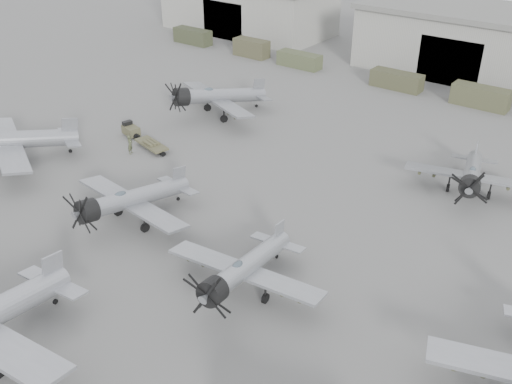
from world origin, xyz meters
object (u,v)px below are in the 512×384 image
at_px(aircraft_far_1, 472,175).
at_px(ground_crew, 130,144).
at_px(aircraft_mid_0, 2,141).
at_px(tug_trailer, 139,136).
at_px(aircraft_mid_2, 242,270).
at_px(aircraft_far_0, 214,96).
at_px(aircraft_mid_1, 127,200).

relative_size(aircraft_far_1, ground_crew, 5.78).
xyz_separation_m(aircraft_mid_0, aircraft_far_1, (36.94, 20.88, -0.49)).
height_order(tug_trailer, ground_crew, ground_crew).
distance_m(aircraft_mid_2, aircraft_far_0, 31.50).
bearing_deg(aircraft_mid_1, aircraft_far_0, 119.61).
bearing_deg(aircraft_mid_0, aircraft_far_0, 95.16).
bearing_deg(aircraft_mid_2, aircraft_mid_1, 167.05).
distance_m(aircraft_mid_1, ground_crew, 13.14).
distance_m(aircraft_mid_2, ground_crew, 24.47).
distance_m(aircraft_mid_0, ground_crew, 11.67).
distance_m(aircraft_far_0, tug_trailer, 10.13).
bearing_deg(tug_trailer, aircraft_mid_1, -31.73).
distance_m(aircraft_far_1, tug_trailer, 32.61).
xyz_separation_m(aircraft_far_0, ground_crew, (-0.21, -12.37, -1.44)).
bearing_deg(aircraft_mid_2, aircraft_far_0, 127.68).
relative_size(aircraft_far_0, tug_trailer, 1.76).
xyz_separation_m(aircraft_mid_0, ground_crew, (7.44, 8.86, -1.55)).
xyz_separation_m(aircraft_far_1, tug_trailer, (-31.18, -9.44, -1.48)).
bearing_deg(aircraft_far_1, aircraft_far_0, 164.60).
distance_m(aircraft_mid_0, aircraft_far_1, 42.43).
xyz_separation_m(aircraft_mid_0, aircraft_far_0, (7.65, 21.22, -0.11)).
height_order(aircraft_far_0, aircraft_far_1, aircraft_far_0).
bearing_deg(aircraft_mid_1, tug_trailer, 140.50).
bearing_deg(aircraft_far_1, aircraft_mid_1, -148.31).
height_order(aircraft_mid_0, tug_trailer, aircraft_mid_0).
height_order(aircraft_mid_1, aircraft_far_0, aircraft_far_0).
relative_size(aircraft_far_1, tug_trailer, 1.51).
height_order(aircraft_far_0, ground_crew, aircraft_far_0).
height_order(aircraft_mid_0, aircraft_mid_2, aircraft_mid_0).
bearing_deg(aircraft_far_1, ground_crew, -172.56).
relative_size(aircraft_mid_2, tug_trailer, 1.51).
distance_m(aircraft_mid_2, tug_trailer, 27.14).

